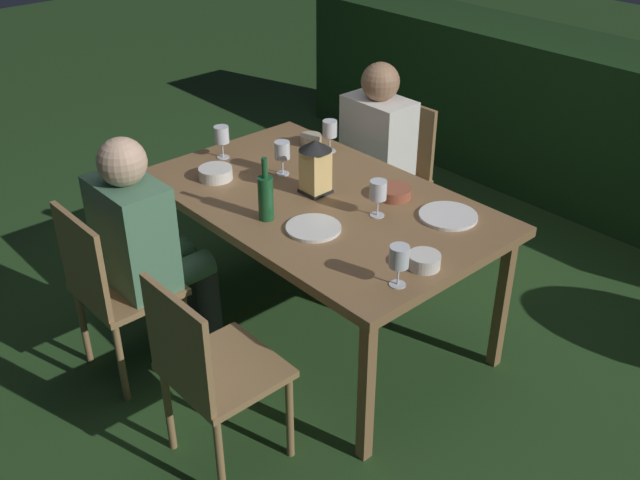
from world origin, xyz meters
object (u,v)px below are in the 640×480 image
wine_glass_d (399,259)px  wine_glass_c (282,152)px  chair_side_right_a (392,170)px  green_bottle_on_table (266,197)px  dining_table (320,208)px  wine_glass_a (378,192)px  person_in_green (147,241)px  bowl_bread (424,260)px  person_in_cream (369,155)px  plate_b (448,216)px  bowl_olives (394,192)px  wine_glass_b (222,136)px  wine_glass_e (330,130)px  plate_a (313,228)px  bowl_salad (311,139)px  lantern_centerpiece (315,164)px  bowl_dip (216,173)px  chair_side_left_b (209,368)px  chair_side_left_a (113,285)px

wine_glass_d → wine_glass_c: bearing=164.1°
chair_side_right_a → green_bottle_on_table: green_bottle_on_table is taller
dining_table → chair_side_right_a: size_ratio=1.91×
wine_glass_a → wine_glass_d: 0.55m
dining_table → person_in_green: bearing=-117.9°
wine_glass_d → bowl_bread: (-0.02, 0.17, -0.09)m
person_in_cream → wine_glass_a: (0.67, -0.63, 0.23)m
plate_b → bowl_olives: size_ratio=1.60×
person_in_green → chair_side_right_a: bearing=90.0°
person_in_cream → wine_glass_b: person_in_cream is taller
chair_side_right_a → wine_glass_d: (1.10, -1.16, 0.39)m
wine_glass_e → person_in_cream: bearing=91.7°
wine_glass_d → bowl_olives: size_ratio=1.04×
dining_table → plate_a: (0.20, -0.22, 0.06)m
wine_glass_b → wine_glass_d: same height
person_in_cream → wine_glass_c: size_ratio=6.80×
bowl_salad → wine_glass_d: bearing=-27.7°
chair_side_right_a → wine_glass_d: bearing=-46.5°
person_in_cream → wine_glass_b: (-0.30, -0.77, 0.23)m
lantern_centerpiece → wine_glass_c: 0.26m
green_bottle_on_table → plate_b: 0.81m
person_in_green → lantern_centerpiece: (0.32, 0.73, 0.26)m
plate_a → chair_side_right_a: bearing=117.1°
lantern_centerpiece → wine_glass_d: 0.83m
dining_table → plate_b: size_ratio=6.40×
person_in_cream → lantern_centerpiece: (0.32, -0.68, 0.26)m
wine_glass_b → bowl_dip: wine_glass_b is taller
dining_table → plate_a: size_ratio=6.94×
bowl_olives → bowl_salad: (-0.73, 0.13, -0.00)m
bowl_dip → wine_glass_b: bearing=136.6°
chair_side_left_b → lantern_centerpiece: bearing=114.9°
bowl_olives → wine_glass_b: bearing=-159.8°
wine_glass_a → wine_glass_b: 0.98m
chair_side_left_b → wine_glass_e: wine_glass_e is taller
chair_side_right_a → wine_glass_a: wine_glass_a is taller
person_in_cream → bowl_olives: (0.59, -0.44, 0.14)m
green_bottle_on_table → wine_glass_d: bearing=3.6°
chair_side_right_a → wine_glass_a: (0.67, -0.83, 0.39)m
plate_a → bowl_olives: size_ratio=1.47×
lantern_centerpiece → plate_a: 0.38m
wine_glass_c → wine_glass_d: 1.09m
lantern_centerpiece → plate_b: lantern_centerpiece is taller
dining_table → lantern_centerpiece: (-0.06, 0.02, 0.20)m
wine_glass_a → wine_glass_e: bearing=154.1°
plate_b → wine_glass_d: bearing=-69.0°
person_in_cream → plate_a: bearing=-58.2°
wine_glass_a → wine_glass_c: same height
lantern_centerpiece → wine_glass_a: bearing=8.6°
chair_side_left_a → bowl_salad: bearing=96.1°
person_in_cream → plate_b: size_ratio=4.43×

